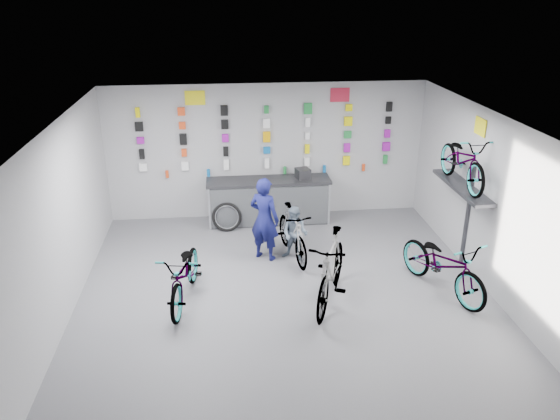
{
  "coord_description": "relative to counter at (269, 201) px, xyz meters",
  "views": [
    {
      "loc": [
        -0.97,
        -7.62,
        4.92
      ],
      "look_at": [
        0.02,
        1.4,
        1.16
      ],
      "focal_mm": 35.0,
      "sensor_mm": 36.0,
      "label": 1
    }
  ],
  "objects": [
    {
      "name": "sign_side",
      "position": [
        3.48,
        -2.34,
        2.16
      ],
      "size": [
        0.02,
        0.4,
        0.3
      ],
      "primitive_type": "cube",
      "color": "#FFF118",
      "rests_on": "wall_right"
    },
    {
      "name": "bike_right",
      "position": [
        2.69,
        -3.3,
        0.04
      ],
      "size": [
        1.37,
        2.12,
        1.05
      ],
      "primitive_type": "imported",
      "rotation": [
        0.0,
        0.0,
        0.37
      ],
      "color": "gray",
      "rests_on": "floor"
    },
    {
      "name": "clerk",
      "position": [
        -0.23,
        -1.73,
        0.33
      ],
      "size": [
        0.72,
        0.66,
        1.64
      ],
      "primitive_type": "imported",
      "rotation": [
        0.0,
        0.0,
        2.56
      ],
      "color": "#121552",
      "rests_on": "floor"
    },
    {
      "name": "sign_left",
      "position": [
        -1.5,
        0.44,
        2.23
      ],
      "size": [
        0.42,
        0.02,
        0.3
      ],
      "primitive_type": "cube",
      "color": "#FFF118",
      "rests_on": "wall_back"
    },
    {
      "name": "register",
      "position": [
        0.75,
        0.01,
        0.62
      ],
      "size": [
        0.34,
        0.36,
        0.22
      ],
      "primitive_type": "cube",
      "rotation": [
        0.0,
        0.0,
        0.23
      ],
      "color": "black",
      "rests_on": "counter"
    },
    {
      "name": "wall_bracket",
      "position": [
        3.33,
        -2.34,
        0.98
      ],
      "size": [
        0.39,
        1.9,
        2.0
      ],
      "color": "#333338",
      "rests_on": "wall_right"
    },
    {
      "name": "wall_back",
      "position": [
        0.0,
        0.46,
        1.01
      ],
      "size": [
        7.0,
        0.0,
        7.0
      ],
      "primitive_type": "plane",
      "rotation": [
        1.57,
        0.0,
        0.0
      ],
      "color": "#B6B6B9",
      "rests_on": "floor"
    },
    {
      "name": "wall_left",
      "position": [
        -3.5,
        -3.54,
        1.01
      ],
      "size": [
        0.0,
        8.0,
        8.0
      ],
      "primitive_type": "plane",
      "rotation": [
        1.57,
        0.0,
        1.57
      ],
      "color": "#B6B6B9",
      "rests_on": "floor"
    },
    {
      "name": "floor",
      "position": [
        0.0,
        -3.54,
        -0.49
      ],
      "size": [
        8.0,
        8.0,
        0.0
      ],
      "primitive_type": "plane",
      "color": "#55555A",
      "rests_on": "ground"
    },
    {
      "name": "sign_right",
      "position": [
        1.6,
        0.44,
        2.23
      ],
      "size": [
        0.42,
        0.02,
        0.3
      ],
      "primitive_type": "cube",
      "color": "red",
      "rests_on": "wall_back"
    },
    {
      "name": "merch_wall",
      "position": [
        -0.01,
        0.39,
        1.32
      ],
      "size": [
        5.57,
        0.08,
        1.57
      ],
      "color": "white",
      "rests_on": "wall_back"
    },
    {
      "name": "bike_center",
      "position": [
        0.72,
        -3.43,
        0.12
      ],
      "size": [
        1.3,
        2.08,
        1.21
      ],
      "primitive_type": "imported",
      "rotation": [
        0.0,
        0.0,
        -0.39
      ],
      "color": "gray",
      "rests_on": "floor"
    },
    {
      "name": "bike_left",
      "position": [
        -1.67,
        -3.13,
        0.01
      ],
      "size": [
        0.95,
        1.97,
        0.99
      ],
      "primitive_type": "imported",
      "rotation": [
        0.0,
        0.0,
        -0.16
      ],
      "color": "gray",
      "rests_on": "floor"
    },
    {
      "name": "wall_front",
      "position": [
        0.0,
        -7.54,
        1.01
      ],
      "size": [
        7.0,
        0.0,
        7.0
      ],
      "primitive_type": "plane",
      "rotation": [
        -1.57,
        0.0,
        0.0
      ],
      "color": "#B6B6B9",
      "rests_on": "floor"
    },
    {
      "name": "bike_service",
      "position": [
        0.3,
        -1.75,
        0.02
      ],
      "size": [
        0.78,
        1.76,
        1.02
      ],
      "primitive_type": "imported",
      "rotation": [
        0.0,
        0.0,
        0.18
      ],
      "color": "gray",
      "rests_on": "floor"
    },
    {
      "name": "spare_wheel",
      "position": [
        -0.94,
        -0.37,
        -0.18
      ],
      "size": [
        0.64,
        0.2,
        0.63
      ],
      "rotation": [
        0.0,
        0.0,
        -0.02
      ],
      "color": "black",
      "rests_on": "floor"
    },
    {
      "name": "bike_wall",
      "position": [
        3.25,
        -2.34,
        1.57
      ],
      "size": [
        0.63,
        1.8,
        0.95
      ],
      "primitive_type": "imported",
      "color": "gray",
      "rests_on": "wall_bracket"
    },
    {
      "name": "customer",
      "position": [
        0.34,
        -1.83,
        0.05
      ],
      "size": [
        0.65,
        0.6,
        1.07
      ],
      "primitive_type": "imported",
      "rotation": [
        0.0,
        0.0,
        -0.5
      ],
      "color": "slate",
      "rests_on": "floor"
    },
    {
      "name": "counter",
      "position": [
        0.0,
        0.0,
        0.0
      ],
      "size": [
        2.7,
        0.66,
        1.0
      ],
      "color": "black",
      "rests_on": "floor"
    },
    {
      "name": "ceiling",
      "position": [
        0.0,
        -3.54,
        2.51
      ],
      "size": [
        8.0,
        8.0,
        0.0
      ],
      "primitive_type": "plane",
      "rotation": [
        3.14,
        0.0,
        0.0
      ],
      "color": "white",
      "rests_on": "wall_back"
    },
    {
      "name": "wall_right",
      "position": [
        3.5,
        -3.54,
        1.01
      ],
      "size": [
        0.0,
        8.0,
        8.0
      ],
      "primitive_type": "plane",
      "rotation": [
        1.57,
        0.0,
        -1.57
      ],
      "color": "#B6B6B9",
      "rests_on": "floor"
    }
  ]
}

